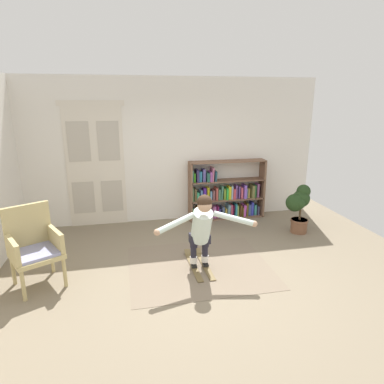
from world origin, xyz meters
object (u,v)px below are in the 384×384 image
at_px(wicker_chair, 34,245).
at_px(potted_plant, 299,205).
at_px(skis_pair, 199,264).
at_px(person_skier, 202,226).
at_px(bookshelf, 224,195).

distance_m(wicker_chair, potted_plant, 4.55).
bearing_deg(skis_pair, person_skier, -89.02).
relative_size(wicker_chair, skis_pair, 1.15).
distance_m(skis_pair, person_skier, 0.73).
xyz_separation_m(potted_plant, skis_pair, (-2.15, -0.91, -0.52)).
distance_m(bookshelf, person_skier, 2.38).
bearing_deg(bookshelf, skis_pair, -116.98).
bearing_deg(potted_plant, wicker_chair, -168.05).
xyz_separation_m(skis_pair, person_skier, (0.00, -0.18, 0.71)).
bearing_deg(skis_pair, potted_plant, 23.02).
height_order(skis_pair, person_skier, person_skier).
relative_size(skis_pair, person_skier, 0.66).
xyz_separation_m(wicker_chair, potted_plant, (4.45, 0.94, -0.04)).
height_order(bookshelf, person_skier, bookshelf).
bearing_deg(skis_pair, wicker_chair, -179.31).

